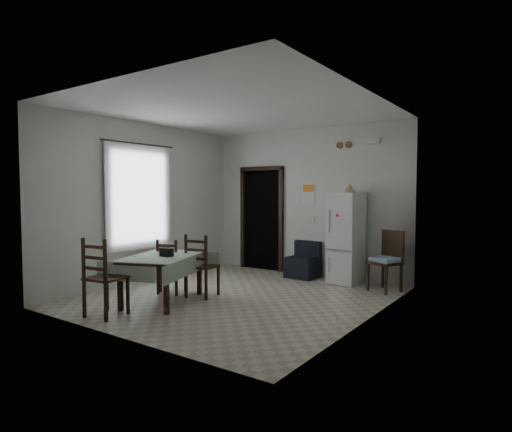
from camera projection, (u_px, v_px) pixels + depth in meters
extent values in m
plane|color=beige|center=(238.00, 297.00, 6.70)|extent=(4.50, 4.50, 0.00)
cube|color=black|center=(268.00, 219.00, 9.26)|extent=(0.90, 0.45, 2.10)
cube|color=black|center=(243.00, 219.00, 9.34)|extent=(0.08, 0.10, 2.18)
cube|color=black|center=(281.00, 221.00, 8.78)|extent=(0.08, 0.10, 2.18)
cube|color=black|center=(262.00, 169.00, 9.00)|extent=(1.06, 0.10, 0.08)
cube|color=silver|center=(136.00, 197.00, 7.68)|extent=(0.10, 1.20, 1.60)
cube|color=white|center=(140.00, 197.00, 7.61)|extent=(0.02, 1.45, 1.85)
cylinder|color=black|center=(139.00, 144.00, 7.56)|extent=(0.02, 1.60, 0.02)
cube|color=white|center=(308.00, 193.00, 8.42)|extent=(0.28, 0.02, 0.40)
cube|color=orange|center=(308.00, 188.00, 8.41)|extent=(0.24, 0.01, 0.14)
cube|color=beige|center=(313.00, 220.00, 8.39)|extent=(0.08, 0.02, 0.12)
cylinder|color=brown|center=(340.00, 145.00, 7.99)|extent=(0.12, 0.03, 0.12)
cylinder|color=brown|center=(349.00, 145.00, 7.89)|extent=(0.12, 0.03, 0.12)
cube|color=white|center=(373.00, 141.00, 7.60)|extent=(0.25, 0.07, 0.09)
cone|color=tan|center=(350.00, 188.00, 7.65)|extent=(0.21, 0.21, 0.17)
cube|color=black|center=(167.00, 252.00, 6.27)|extent=(0.19, 0.12, 0.12)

